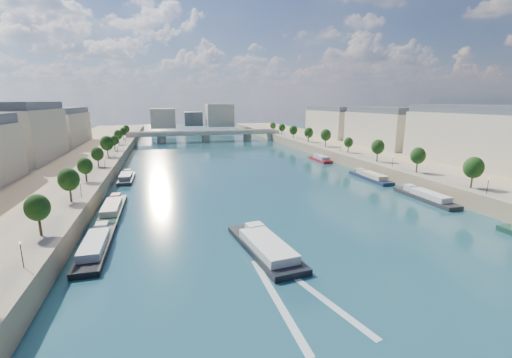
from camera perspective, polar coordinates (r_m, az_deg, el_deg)
ground at (r=131.87m, az=-1.17°, el=-0.11°), size 700.00×700.00×0.00m
quay_left at (r=133.95m, az=-32.60°, el=-0.87°), size 44.00×520.00×5.00m
quay_right at (r=164.07m, az=24.03°, el=2.23°), size 44.00×520.00×5.00m
pave_left at (r=129.66m, az=-26.42°, el=0.59°), size 14.00×520.00×0.10m
pave_right at (r=154.66m, az=19.79°, el=2.96°), size 14.00×520.00×0.10m
trees_left at (r=130.30m, az=-25.64°, el=3.16°), size 4.80×268.80×8.26m
trees_right at (r=161.02m, az=17.33°, el=5.45°), size 4.80×268.80×8.26m
lamps_left at (r=118.66m, az=-25.31°, el=1.02°), size 0.36×200.36×4.28m
lamps_right at (r=155.85m, az=17.46°, el=4.22°), size 0.36×200.36×4.28m
buildings_left at (r=147.48m, az=-36.74°, el=5.21°), size 16.00×226.00×23.20m
buildings_right at (r=179.86m, az=25.28°, el=7.44°), size 16.00×226.00×23.20m
skyline at (r=346.24m, az=-9.68°, el=10.18°), size 79.00×42.00×22.00m
bridge at (r=260.49m, az=-8.37°, el=7.31°), size 112.00×12.00×8.15m
tour_barge at (r=70.13m, az=1.48°, el=-11.26°), size 10.22×25.95×3.60m
wake at (r=56.61m, az=6.59°, el=-18.67°), size 10.73×26.00×0.04m
moored_barges_left at (r=79.77m, az=-24.82°, el=-9.49°), size 5.00×159.02×3.60m
moored_barges_right at (r=114.08m, az=27.78°, el=-3.25°), size 5.00×164.02×3.60m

